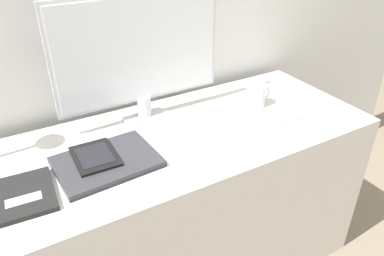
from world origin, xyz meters
The scene contains 7 objects.
desk centered at (0.00, 0.20, 0.36)m, with size 1.56×0.61×0.73m.
monitor centered at (-0.03, 0.39, 0.99)m, with size 0.65×0.11×0.49m.
keyboard centered at (0.36, 0.11, 0.73)m, with size 0.32×0.11×0.01m.
laptop centered at (-0.27, 0.15, 0.74)m, with size 0.33×0.26×0.02m.
ereader centered at (-0.30, 0.18, 0.75)m, with size 0.14×0.18×0.01m.
notebook centered at (-0.53, 0.12, 0.74)m, with size 0.19×0.22×0.02m.
coffee_mug centered at (0.43, 0.25, 0.78)m, with size 0.12×0.08×0.09m.
Camera 1 is at (-0.52, -0.86, 1.46)m, focal length 35.00 mm.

